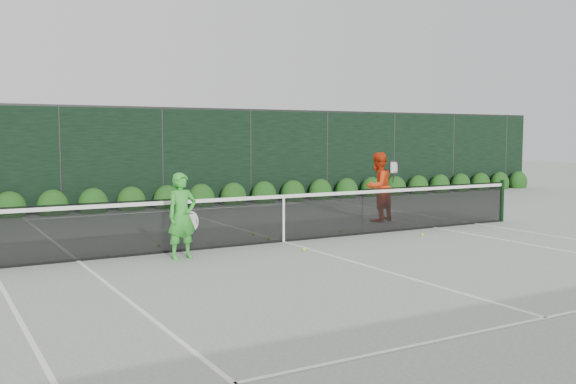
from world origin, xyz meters
TOP-DOWN VIEW (x-y plane):
  - ground at (0.00, 0.00)m, footprint 80.00×80.00m
  - tennis_net at (-0.02, 0.00)m, footprint 12.90×0.10m
  - player_woman at (-2.44, -0.67)m, footprint 0.66×0.45m
  - player_man at (3.67, 1.60)m, footprint 1.02×0.89m
  - court_lines at (0.00, 0.00)m, footprint 11.03×23.83m
  - windscreen_fence at (0.00, -2.71)m, footprint 32.00×21.07m
  - hedge_row at (-0.00, 7.15)m, footprint 31.66×0.65m
  - tennis_balls at (0.31, 0.12)m, footprint 5.47×2.29m

SIDE VIEW (x-z plane):
  - ground at x=0.00m, z-range 0.00..0.00m
  - court_lines at x=0.00m, z-range 0.00..0.01m
  - tennis_balls at x=0.31m, z-range 0.00..0.07m
  - hedge_row at x=0.00m, z-range -0.23..0.70m
  - tennis_net at x=-0.02m, z-range 0.00..1.07m
  - player_woman at x=-2.44m, z-range 0.00..1.53m
  - player_man at x=3.67m, z-range 0.00..1.77m
  - windscreen_fence at x=0.00m, z-range -0.02..3.04m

